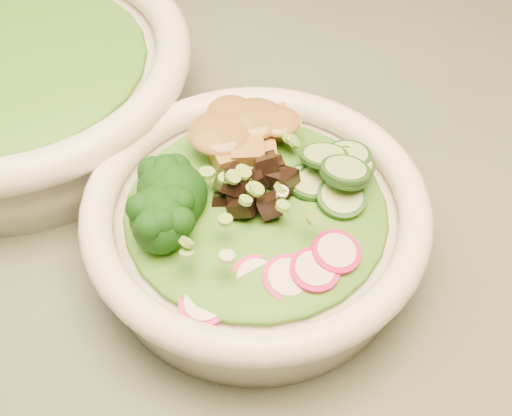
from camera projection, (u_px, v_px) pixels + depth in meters
name	position (u px, v px, depth m)	size (l,w,h in m)	color
dining_table	(369.00, 323.00, 0.61)	(1.20, 0.80, 0.75)	black
salad_bowl	(256.00, 225.00, 0.49)	(0.24, 0.24, 0.06)	silver
side_bowl	(13.00, 79.00, 0.58)	(0.30, 0.30, 0.08)	silver
lettuce_bed	(256.00, 207.00, 0.48)	(0.18, 0.18, 0.02)	#2B5C13
side_lettuce	(6.00, 58.00, 0.57)	(0.20, 0.20, 0.02)	#2B5C13
broccoli_florets	(175.00, 213.00, 0.46)	(0.07, 0.06, 0.04)	black
radish_slices	(285.00, 273.00, 0.44)	(0.10, 0.04, 0.02)	#B50D55
cucumber_slices	(338.00, 182.00, 0.48)	(0.06, 0.06, 0.03)	#A0C86F
mushroom_heap	(252.00, 184.00, 0.48)	(0.06, 0.06, 0.04)	black
tofu_cubes	(237.00, 140.00, 0.51)	(0.08, 0.05, 0.03)	olive
peanut_sauce	(237.00, 128.00, 0.50)	(0.06, 0.05, 0.01)	brown
scallion_garnish	(256.00, 187.00, 0.46)	(0.17, 0.17, 0.02)	#6DA63A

